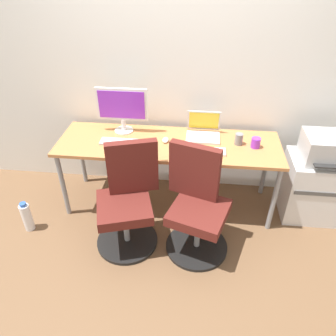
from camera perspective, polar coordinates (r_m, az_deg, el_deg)
The scene contains 16 objects.
ground_plane at distance 3.40m, azimuth 0.09°, elevation -5.96°, with size 5.28×5.28×0.00m, color brown.
back_wall at distance 3.11m, azimuth 0.92°, elevation 17.58°, with size 4.40×0.04×2.60m, color white.
desk at distance 3.01m, azimuth 0.10°, elevation 3.54°, with size 2.04×0.63×0.72m.
office_chair_left at distance 2.78m, azimuth -7.08°, elevation -5.88°, with size 0.55×0.55×0.94m.
office_chair_right at distance 2.72m, azimuth 5.07°, elevation -6.76°, with size 0.55×0.55×0.94m.
side_cabinet at distance 3.38m, azimuth 24.06°, elevation -3.03°, with size 0.53×0.45×0.63m.
printer at distance 3.16m, azimuth 25.89°, elevation 3.18°, with size 0.38×0.40×0.24m.
water_bottle_on_floor at distance 3.29m, azimuth -23.51°, elevation -7.85°, with size 0.09×0.09×0.31m.
desktop_monitor at distance 3.10m, azimuth -8.06°, elevation 10.53°, with size 0.48×0.18×0.43m.
open_laptop at distance 3.09m, azimuth 6.21°, elevation 6.56°, with size 0.31×0.27×0.22m.
keyboard_by_monitor at distance 3.01m, azimuth -8.63°, elevation 4.55°, with size 0.34×0.12×0.02m, color #B7B7B7.
keyboard_by_laptop at distance 2.86m, azimuth 6.71°, elevation 2.96°, with size 0.34×0.12×0.02m, color silver.
mouse_by_monitor at distance 2.99m, azimuth -0.44°, elevation 4.95°, with size 0.06×0.10×0.03m, color silver.
mouse_by_laptop at distance 2.91m, azimuth -9.84°, elevation 3.46°, with size 0.06×0.10×0.03m, color #2D2D2D.
coffee_mug at distance 3.00m, azimuth 15.12°, elevation 4.35°, with size 0.08×0.08×0.09m, color purple.
pen_cup at distance 3.00m, azimuth 12.31°, elevation 4.98°, with size 0.07×0.07×0.10m, color slate.
Camera 1 is at (0.27, -2.56, 2.22)m, focal length 34.76 mm.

